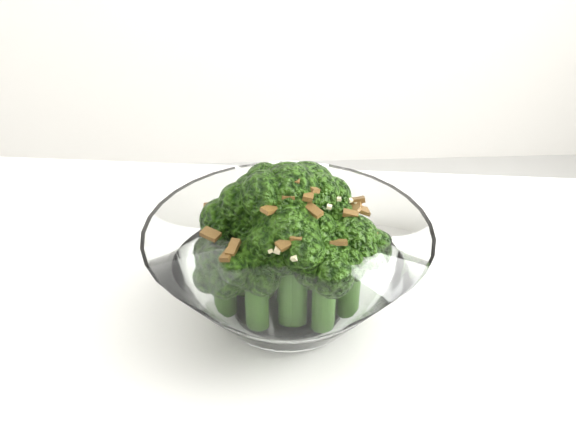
{
  "coord_description": "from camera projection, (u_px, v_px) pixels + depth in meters",
  "views": [
    {
      "loc": [
        0.05,
        -0.35,
        1.08
      ],
      "look_at": [
        0.07,
        0.04,
        0.84
      ],
      "focal_mm": 40.0,
      "sensor_mm": 36.0,
      "label": 1
    }
  ],
  "objects": [
    {
      "name": "broccoli_dish",
      "position": [
        289.0,
        259.0,
        0.48
      ],
      "size": [
        0.21,
        0.21,
        0.13
      ],
      "color": "white",
      "rests_on": "table"
    }
  ]
}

